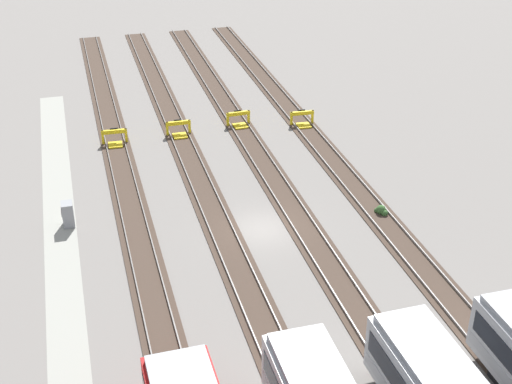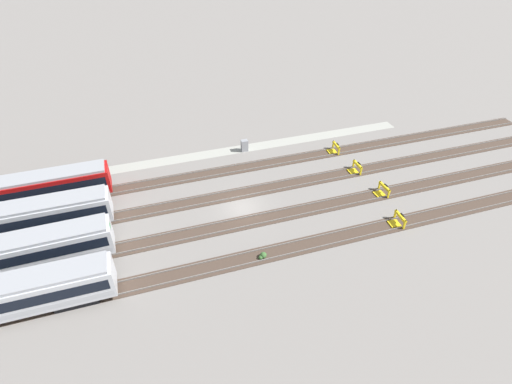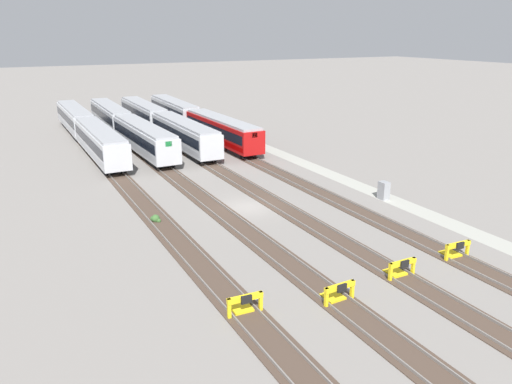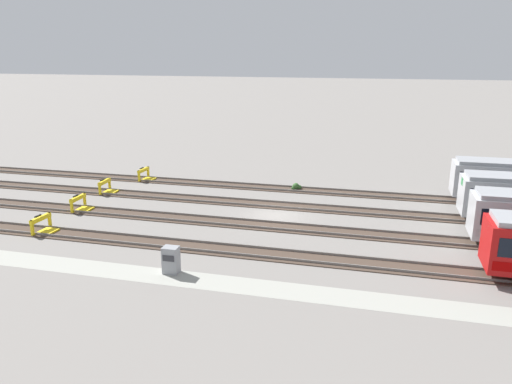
% 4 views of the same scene
% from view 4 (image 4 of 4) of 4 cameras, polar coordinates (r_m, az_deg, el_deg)
% --- Properties ---
extents(ground_plane, '(400.00, 400.00, 0.00)m').
position_cam_4_polar(ground_plane, '(39.05, 2.27, -2.70)').
color(ground_plane, gray).
extents(service_walkway, '(54.00, 2.00, 0.01)m').
position_cam_4_polar(service_walkway, '(28.05, -3.08, -10.46)').
color(service_walkway, '#9E9E93').
rests_on(service_walkway, ground).
extents(rail_track_nearest, '(90.00, 2.23, 0.21)m').
position_cam_4_polar(rail_track_nearest, '(32.05, -0.63, -6.87)').
color(rail_track_nearest, '#47382D').
rests_on(rail_track_nearest, ground).
extents(rail_track_near_inner, '(90.00, 2.24, 0.21)m').
position_cam_4_polar(rail_track_near_inner, '(36.68, 1.43, -3.87)').
color(rail_track_near_inner, '#47382D').
rests_on(rail_track_near_inner, ground).
extents(rail_track_middle, '(90.00, 2.24, 0.21)m').
position_cam_4_polar(rail_track_middle, '(41.41, 3.01, -1.55)').
color(rail_track_middle, '#47382D').
rests_on(rail_track_middle, ground).
extents(rail_track_far_inner, '(90.00, 2.23, 0.21)m').
position_cam_4_polar(rail_track_far_inner, '(46.23, 4.26, 0.30)').
color(rail_track_far_inner, '#47382D').
rests_on(rail_track_far_inner, ground).
extents(bumper_stop_nearest_track, '(1.38, 2.01, 1.22)m').
position_cam_4_polar(bumper_stop_nearest_track, '(38.41, -23.07, -3.53)').
color(bumper_stop_nearest_track, yellow).
rests_on(bumper_stop_nearest_track, ground).
extents(bumper_stop_near_inner_track, '(1.34, 2.00, 1.22)m').
position_cam_4_polar(bumper_stop_near_inner_track, '(42.55, -19.37, -1.31)').
color(bumper_stop_near_inner_track, yellow).
rests_on(bumper_stop_near_inner_track, ground).
extents(bumper_stop_middle_track, '(1.38, 2.01, 1.22)m').
position_cam_4_polar(bumper_stop_middle_track, '(47.02, -16.64, 0.52)').
color(bumper_stop_middle_track, yellow).
rests_on(bumper_stop_middle_track, ground).
extents(bumper_stop_far_inner_track, '(1.38, 2.01, 1.22)m').
position_cam_4_polar(bumper_stop_far_inner_track, '(50.71, -12.48, 1.91)').
color(bumper_stop_far_inner_track, yellow).
rests_on(bumper_stop_far_inner_track, ground).
extents(electrical_cabinet, '(0.90, 0.73, 1.60)m').
position_cam_4_polar(electrical_cabinet, '(29.43, -9.69, -7.66)').
color(electrical_cabinet, gray).
rests_on(electrical_cabinet, ground).
extents(weed_clump, '(0.92, 0.70, 0.64)m').
position_cam_4_polar(weed_clump, '(46.39, 4.63, 0.60)').
color(weed_clump, '#38602D').
rests_on(weed_clump, ground).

